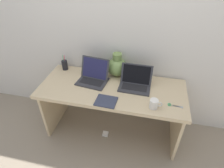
% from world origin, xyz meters
% --- Properties ---
extents(ground_plane, '(6.00, 6.00, 0.00)m').
position_xyz_m(ground_plane, '(0.00, 0.00, 0.00)').
color(ground_plane, gray).
extents(back_wall, '(4.40, 0.04, 2.40)m').
position_xyz_m(back_wall, '(0.00, 0.37, 1.20)').
color(back_wall, silver).
rests_on(back_wall, ground).
extents(desk, '(1.60, 0.66, 0.70)m').
position_xyz_m(desk, '(0.00, 0.00, 0.56)').
color(desk, '#D1B78C').
rests_on(desk, ground).
extents(laptop_left, '(0.36, 0.30, 0.25)m').
position_xyz_m(laptop_left, '(-0.24, 0.09, 0.77)').
color(laptop_left, '#333338').
rests_on(laptop_left, desk).
extents(laptop_right, '(0.35, 0.25, 0.23)m').
position_xyz_m(laptop_right, '(0.24, 0.09, 0.77)').
color(laptop_right, '#333338').
rests_on(laptop_right, desk).
extents(green_vase, '(0.23, 0.23, 0.28)m').
position_xyz_m(green_vase, '(0.00, 0.27, 0.82)').
color(green_vase, '#75934C').
rests_on(green_vase, desk).
extents(notebook_stack, '(0.22, 0.18, 0.01)m').
position_xyz_m(notebook_stack, '(-0.01, -0.24, 0.71)').
color(notebook_stack, '#33384C').
rests_on(notebook_stack, desk).
extents(coffee_mug, '(0.12, 0.08, 0.09)m').
position_xyz_m(coffee_mug, '(0.46, -0.22, 0.75)').
color(coffee_mug, white).
rests_on(coffee_mug, desk).
extents(pen_cup, '(0.07, 0.07, 0.19)m').
position_xyz_m(pen_cup, '(-0.66, 0.25, 0.77)').
color(pen_cup, black).
rests_on(pen_cup, desk).
extents(scissors, '(0.15, 0.04, 0.01)m').
position_xyz_m(scissors, '(0.64, -0.15, 0.71)').
color(scissors, '#B7B7BC').
rests_on(scissors, desk).
extents(power_brick, '(0.07, 0.07, 0.03)m').
position_xyz_m(power_brick, '(-0.07, -0.09, 0.01)').
color(power_brick, white).
rests_on(power_brick, ground).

